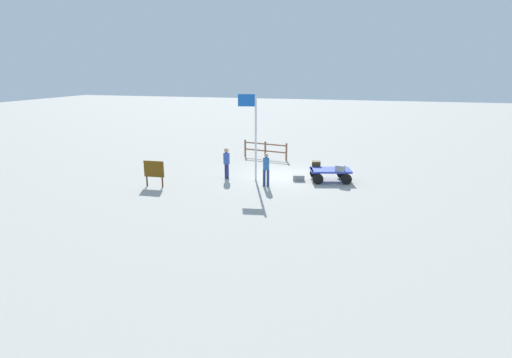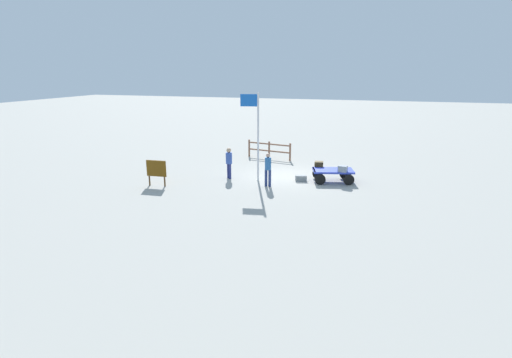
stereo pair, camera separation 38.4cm
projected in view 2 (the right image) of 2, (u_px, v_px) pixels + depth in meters
The scene contains 10 objects.
ground_plane at pixel (285, 176), 22.37m from camera, with size 120.00×120.00×0.00m, color #A9A69D.
luggage_cart at pixel (332, 173), 21.17m from camera, with size 2.31×1.81×0.65m.
suitcase_navy at pixel (319, 164), 21.80m from camera, with size 0.51×0.46×0.26m.
suitcase_maroon at pixel (343, 169), 20.64m from camera, with size 0.50×0.41×0.31m.
suitcase_tan at pixel (301, 178), 21.40m from camera, with size 0.65×0.45×0.30m.
worker_lead at pixel (229, 161), 21.68m from camera, with size 0.48×0.48×1.68m.
worker_trailing at pixel (268, 168), 20.19m from camera, with size 0.34×0.34×1.70m.
flagpole at pixel (256, 128), 20.84m from camera, with size 0.98×0.18×4.61m.
signboard at pixel (156, 170), 20.29m from camera, with size 1.05×0.13×1.32m.
wooden_fence at pixel (269, 149), 26.67m from camera, with size 3.08×0.69×1.14m.
Camera 2 is at (-4.92, 21.13, 5.71)m, focal length 28.38 mm.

